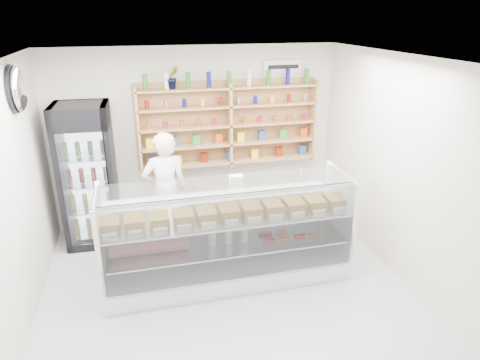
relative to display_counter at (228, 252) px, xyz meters
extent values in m
plane|color=#9F9EA3|center=(-0.07, -0.61, -0.37)|extent=(5.00, 5.00, 0.00)
plane|color=white|center=(-0.07, -0.61, 2.43)|extent=(5.00, 5.00, 0.00)
plane|color=beige|center=(-0.07, 1.89, 1.03)|extent=(4.50, 0.00, 4.50)
plane|color=beige|center=(-2.32, -0.61, 1.03)|extent=(0.00, 5.00, 5.00)
plane|color=beige|center=(2.18, -0.61, 1.03)|extent=(0.00, 5.00, 5.00)
cube|color=white|center=(0.00, -0.01, -0.24)|extent=(3.09, 0.88, 0.26)
cube|color=white|center=(0.00, 0.39, 0.22)|extent=(3.09, 0.05, 0.65)
cube|color=silver|center=(0.00, -0.01, 0.16)|extent=(2.97, 0.77, 0.02)
cube|color=silver|center=(0.00, -0.01, 0.54)|extent=(3.03, 0.81, 0.02)
cube|color=silver|center=(0.00, -0.44, 0.43)|extent=(3.03, 0.13, 1.08)
cube|color=silver|center=(0.00, -0.06, 0.97)|extent=(3.03, 0.61, 0.01)
imported|color=white|center=(-0.67, 1.01, 0.51)|extent=(0.68, 0.49, 1.75)
cube|color=black|center=(-1.73, 1.46, 0.68)|extent=(0.78, 0.76, 2.09)
cube|color=#260537|center=(-1.72, 1.11, 1.57)|extent=(0.74, 0.05, 0.29)
cube|color=silver|center=(-1.72, 1.10, 0.58)|extent=(0.63, 0.03, 1.65)
cube|color=#A4804D|center=(-0.97, 1.73, 1.22)|extent=(0.04, 0.28, 1.33)
cube|color=#A4804D|center=(0.43, 1.73, 1.22)|extent=(0.04, 0.28, 1.33)
cube|color=#A4804D|center=(1.83, 1.73, 1.22)|extent=(0.04, 0.28, 1.33)
cube|color=#A4804D|center=(0.43, 1.73, 0.63)|extent=(2.80, 0.28, 0.03)
cube|color=#A4804D|center=(0.43, 1.73, 0.93)|extent=(2.80, 0.28, 0.03)
cube|color=#A4804D|center=(0.43, 1.73, 1.23)|extent=(2.80, 0.28, 0.03)
cube|color=#A4804D|center=(0.43, 1.73, 1.53)|extent=(2.80, 0.28, 0.03)
cube|color=#A4804D|center=(0.43, 1.73, 1.81)|extent=(2.80, 0.28, 0.03)
imported|color=#1E6626|center=(-0.41, 1.73, 2.00)|extent=(0.23, 0.21, 0.33)
ellipsoid|color=silver|center=(-2.24, 0.59, 2.08)|extent=(0.15, 0.50, 0.50)
cube|color=white|center=(1.33, 1.86, 2.08)|extent=(0.62, 0.03, 0.20)
camera|label=1|loc=(-1.02, -4.68, 2.88)|focal=32.00mm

